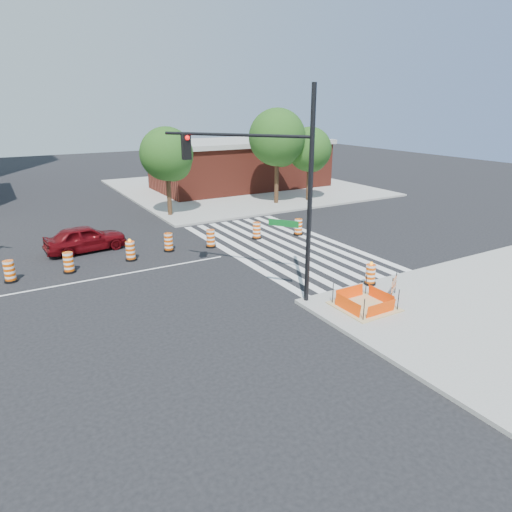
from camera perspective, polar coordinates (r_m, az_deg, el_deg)
The scene contains 20 objects.
ground at distance 22.88m, azimuth -20.39°, elevation -2.91°, with size 120.00×120.00×0.00m, color black.
sidewalk_ne at distance 45.26m, azimuth -1.89°, elevation 8.57°, with size 22.00×22.00×0.15m, color gray.
crosswalk_east at distance 26.69m, azimuth 3.22°, elevation 1.29°, with size 6.75×13.50×0.01m.
lane_centerline at distance 22.88m, azimuth -20.39°, elevation -2.90°, with size 14.00×0.12×0.01m, color silver.
excavation_pit at distance 18.89m, azimuth 13.39°, elevation -6.03°, with size 2.20×2.20×0.90m.
brick_storefront at distance 44.93m, azimuth -1.92°, elevation 11.38°, with size 16.50×8.50×4.60m.
red_coupe at distance 27.24m, azimuth -20.54°, elevation 2.09°, with size 1.76×4.38×1.49m, color #58070C.
signal_pole_se at distance 18.28m, azimuth 1.42°, elevation 9.99°, with size 4.00×5.20×8.49m.
pit_drum at distance 21.12m, azimuth 14.11°, elevation -2.32°, with size 0.54×0.54×1.07m.
barricade at distance 20.09m, azimuth 16.87°, elevation -3.43°, with size 0.70×0.45×0.94m.
tree_north_c at distance 33.55m, azimuth -11.04°, elevation 12.05°, with size 3.77×3.77×6.42m.
tree_north_d at distance 37.13m, azimuth 2.69°, elevation 14.21°, with size 4.48×4.48×7.62m.
tree_north_e at distance 38.63m, azimuth 6.72°, elevation 12.79°, with size 3.61×3.61×6.14m.
median_drum_3 at distance 24.07m, azimuth -28.42°, elevation -1.77°, with size 0.60×0.60×1.02m.
median_drum_4 at distance 24.15m, azimuth -22.37°, elevation -0.83°, with size 0.60×0.60×1.02m.
median_drum_5 at distance 24.96m, azimuth -15.41°, elevation 0.55°, with size 0.60×0.60×1.18m.
median_drum_6 at distance 26.06m, azimuth -10.87°, elevation 1.63°, with size 0.60×0.60×1.02m.
median_drum_7 at distance 26.43m, azimuth -5.69°, elevation 2.12°, with size 0.60×0.60×1.02m.
median_drum_8 at distance 27.94m, azimuth 0.09°, elevation 3.12°, with size 0.60×0.60×1.02m.
median_drum_9 at distance 28.91m, azimuth 5.32°, elevation 3.57°, with size 0.60×0.60×1.02m.
Camera 1 is at (-3.16, -21.23, 7.92)m, focal length 32.00 mm.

